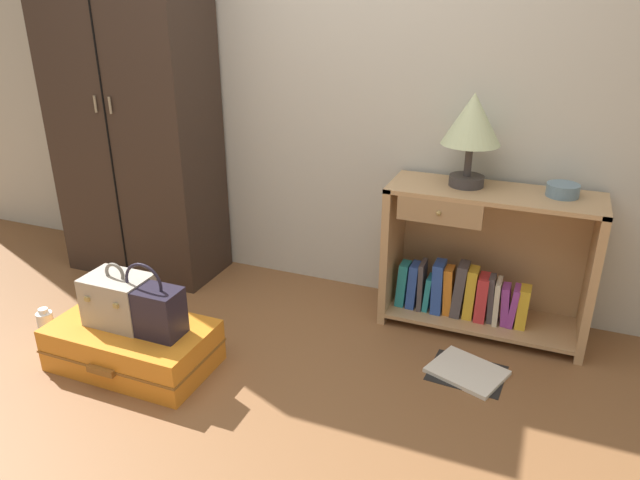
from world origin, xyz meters
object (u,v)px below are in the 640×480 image
(wardrobe, at_px, (131,98))
(train_case, at_px, (119,299))
(table_lamp, at_px, (472,124))
(suitcase_large, at_px, (133,345))
(handbag, at_px, (147,308))
(open_book_on_floor, at_px, (467,372))
(bowl, at_px, (563,190))
(bottle, at_px, (47,328))
(bookshelf, at_px, (480,265))

(wardrobe, bearing_deg, train_case, -59.32)
(table_lamp, xyz_separation_m, suitcase_large, (-1.32, -0.99, -0.95))
(wardrobe, relative_size, suitcase_large, 2.83)
(table_lamp, height_order, handbag, table_lamp)
(suitcase_large, distance_m, open_book_on_floor, 1.56)
(suitcase_large, bearing_deg, bowl, 29.63)
(wardrobe, bearing_deg, bottle, -84.76)
(bowl, bearing_deg, train_case, -151.64)
(suitcase_large, bearing_deg, table_lamp, 37.02)
(bookshelf, xyz_separation_m, open_book_on_floor, (0.04, -0.45, -0.34))
(wardrobe, relative_size, bottle, 10.59)
(train_case, bearing_deg, table_lamp, 35.28)
(wardrobe, xyz_separation_m, open_book_on_floor, (2.07, -0.40, -1.06))
(train_case, xyz_separation_m, handbag, (0.17, -0.02, 0.00))
(bowl, height_order, suitcase_large, bowl)
(train_case, distance_m, bottle, 0.51)
(bottle, bearing_deg, table_lamp, 28.99)
(bookshelf, height_order, suitcase_large, bookshelf)
(suitcase_large, bearing_deg, bookshelf, 34.25)
(bookshelf, relative_size, bowl, 6.82)
(train_case, bearing_deg, suitcase_large, -16.34)
(bookshelf, bearing_deg, open_book_on_floor, -84.80)
(table_lamp, distance_m, train_case, 1.84)
(table_lamp, xyz_separation_m, handbag, (-1.21, -1.00, -0.73))
(bookshelf, bearing_deg, bowl, 4.64)
(table_lamp, xyz_separation_m, bowl, (0.44, 0.01, -0.28))
(table_lamp, height_order, bottle, table_lamp)
(handbag, relative_size, open_book_on_floor, 0.88)
(open_book_on_floor, bearing_deg, table_lamp, 108.03)
(bookshelf, height_order, table_lamp, table_lamp)
(table_lamp, height_order, bowl, table_lamp)
(handbag, bearing_deg, bookshelf, 36.55)
(table_lamp, bearing_deg, train_case, -144.72)
(bookshelf, height_order, open_book_on_floor, bookshelf)
(table_lamp, relative_size, bottle, 2.24)
(table_lamp, distance_m, suitcase_large, 1.91)
(wardrobe, distance_m, handbag, 1.38)
(bottle, bearing_deg, bookshelf, 27.10)
(wardrobe, relative_size, open_book_on_floor, 5.50)
(wardrobe, distance_m, bowl, 2.38)
(open_book_on_floor, bearing_deg, wardrobe, 168.96)
(wardrobe, bearing_deg, suitcase_large, -57.05)
(bookshelf, relative_size, open_book_on_floor, 2.61)
(wardrobe, distance_m, suitcase_large, 1.46)
(wardrobe, height_order, suitcase_large, wardrobe)
(bowl, xyz_separation_m, suitcase_large, (-1.76, -1.00, -0.68))
(suitcase_large, xyz_separation_m, open_book_on_floor, (1.47, 0.52, -0.10))
(table_lamp, bearing_deg, bottle, -151.01)
(bottle, bearing_deg, bowl, 24.20)
(bookshelf, distance_m, train_case, 1.77)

